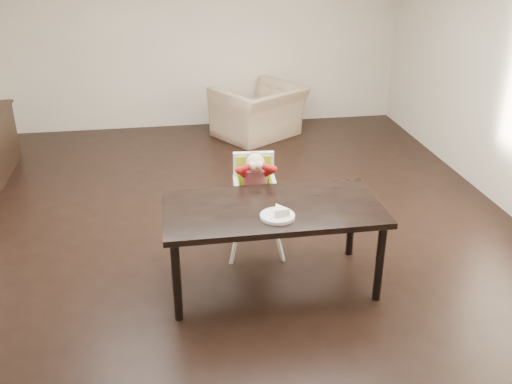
% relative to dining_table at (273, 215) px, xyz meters
% --- Properties ---
extents(ground, '(7.00, 7.00, 0.00)m').
position_rel_dining_table_xyz_m(ground, '(-0.21, 1.03, -0.67)').
color(ground, black).
rests_on(ground, ground).
extents(room_walls, '(6.02, 7.02, 2.71)m').
position_rel_dining_table_xyz_m(room_walls, '(-0.21, 1.03, 1.18)').
color(room_walls, beige).
rests_on(room_walls, ground).
extents(dining_table, '(1.80, 0.90, 0.75)m').
position_rel_dining_table_xyz_m(dining_table, '(0.00, 0.00, 0.00)').
color(dining_table, black).
rests_on(dining_table, ground).
extents(high_chair, '(0.44, 0.44, 1.00)m').
position_rel_dining_table_xyz_m(high_chair, '(-0.05, 0.62, 0.03)').
color(high_chair, white).
rests_on(high_chair, ground).
extents(plate, '(0.33, 0.33, 0.08)m').
position_rel_dining_table_xyz_m(plate, '(0.01, -0.20, 0.11)').
color(plate, white).
rests_on(plate, dining_table).
extents(armchair, '(1.37, 1.25, 1.00)m').
position_rel_dining_table_xyz_m(armchair, '(0.52, 3.83, -0.17)').
color(armchair, tan).
rests_on(armchair, ground).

